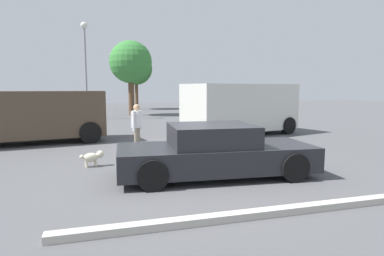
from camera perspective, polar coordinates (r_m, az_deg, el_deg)
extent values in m
plane|color=#515154|center=(7.67, 1.66, -8.55)|extent=(80.00, 80.00, 0.00)
cube|color=#232328|center=(7.71, 4.14, -5.10)|extent=(4.61, 2.09, 0.56)
cube|color=#232328|center=(7.59, 3.45, -1.25)|extent=(2.00, 1.76, 0.49)
cube|color=slate|center=(7.88, 9.74, -1.04)|extent=(0.17, 1.51, 0.41)
cube|color=slate|center=(7.41, -3.23, -1.45)|extent=(0.17, 1.51, 0.41)
cylinder|color=black|center=(9.03, 12.15, -4.25)|extent=(0.65, 0.27, 0.64)
cylinder|color=black|center=(7.58, 17.34, -6.57)|extent=(0.65, 0.27, 0.64)
cylinder|color=black|center=(8.28, -7.90, -5.18)|extent=(0.65, 0.27, 0.64)
cylinder|color=black|center=(6.66, -6.84, -8.15)|extent=(0.65, 0.27, 0.64)
ellipsoid|color=beige|center=(9.03, -17.15, -4.90)|extent=(0.42, 0.31, 0.24)
sphere|color=beige|center=(9.06, -15.66, -4.38)|extent=(0.19, 0.19, 0.19)
sphere|color=beige|center=(9.07, -15.24, -4.39)|extent=(0.09, 0.09, 0.09)
cylinder|color=beige|center=(9.15, -16.45, -5.84)|extent=(0.06, 0.06, 0.14)
cylinder|color=beige|center=(9.02, -16.28, -6.01)|extent=(0.06, 0.06, 0.14)
cylinder|color=beige|center=(9.10, -17.95, -5.95)|extent=(0.06, 0.06, 0.14)
cylinder|color=beige|center=(8.98, -17.80, -6.12)|extent=(0.06, 0.06, 0.14)
sphere|color=beige|center=(8.98, -18.60, -4.78)|extent=(0.11, 0.11, 0.11)
cube|color=silver|center=(14.57, 8.54, 3.59)|extent=(5.47, 3.37, 2.00)
cube|color=slate|center=(13.03, 0.16, 5.23)|extent=(0.53, 1.65, 0.80)
cylinder|color=black|center=(12.68, 4.61, -0.66)|extent=(0.80, 0.45, 0.76)
cylinder|color=black|center=(14.23, -0.02, 0.19)|extent=(0.80, 0.45, 0.76)
cylinder|color=black|center=(15.35, 16.35, 0.40)|extent=(0.80, 0.45, 0.76)
cylinder|color=black|center=(16.65, 11.42, 1.03)|extent=(0.80, 0.45, 0.76)
cube|color=#4C3D2D|center=(13.58, -25.71, 2.20)|extent=(5.17, 2.75, 1.70)
cube|color=slate|center=(13.76, -15.65, 4.25)|extent=(0.32, 1.68, 0.68)
cylinder|color=black|center=(14.69, -18.30, 0.13)|extent=(0.83, 0.38, 0.80)
cylinder|color=black|center=(12.83, -17.24, -0.77)|extent=(0.83, 0.38, 0.80)
cylinder|color=gray|center=(11.03, -9.32, -1.83)|extent=(0.13, 0.13, 0.77)
cylinder|color=gray|center=(10.87, -9.66, -1.96)|extent=(0.13, 0.13, 0.77)
cube|color=white|center=(10.87, -9.56, 1.55)|extent=(0.41, 0.47, 0.55)
cylinder|color=white|center=(11.09, -9.07, 1.41)|extent=(0.09, 0.09, 0.64)
cylinder|color=white|center=(10.65, -10.06, 1.17)|extent=(0.09, 0.09, 0.64)
sphere|color=tan|center=(10.84, -9.60, 3.54)|extent=(0.21, 0.21, 0.21)
cube|color=#B7B2A8|center=(5.44, 10.00, -14.59)|extent=(6.03, 0.20, 0.12)
cylinder|color=gray|center=(22.85, -17.95, 8.89)|extent=(0.14, 0.14, 5.93)
sphere|color=silver|center=(23.19, -18.24, 16.55)|extent=(0.44, 0.44, 0.44)
cylinder|color=brown|center=(32.68, -9.59, 5.66)|extent=(0.31, 0.31, 2.77)
sphere|color=#2D6B2D|center=(32.73, -9.68, 10.14)|extent=(3.12, 3.12, 3.12)
cylinder|color=brown|center=(25.35, -10.47, 5.35)|extent=(0.44, 0.44, 2.81)
sphere|color=#387F38|center=(25.42, -10.60, 11.21)|extent=(3.17, 3.17, 3.17)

